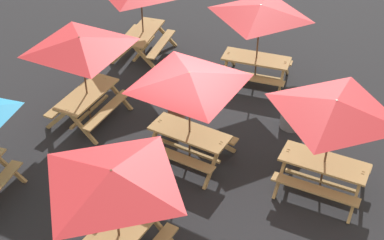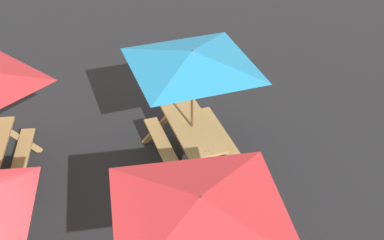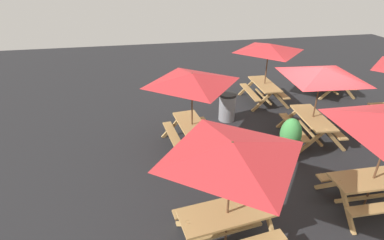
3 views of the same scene
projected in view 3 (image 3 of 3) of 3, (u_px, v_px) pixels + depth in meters
name	position (u px, v px, depth m)	size (l,w,h in m)	color
ground_plane	(300.00, 140.00, 9.28)	(27.01, 27.01, 0.00)	#232326
picnic_table_1	(192.00, 84.00, 8.04)	(2.21, 2.21, 2.34)	tan
picnic_table_2	(231.00, 158.00, 4.99)	(2.24, 2.24, 2.34)	tan
picnic_table_4	(321.00, 78.00, 8.46)	(2.82, 2.82, 2.34)	tan
picnic_table_5	(268.00, 52.00, 10.97)	(2.03, 2.03, 2.34)	tan
picnic_table_6	(331.00, 80.00, 12.51)	(1.97, 1.74, 0.81)	tan
trash_bin_gray	(227.00, 107.00, 10.30)	(0.59, 0.59, 0.98)	gray
potted_plant_0	(290.00, 138.00, 8.01)	(0.56, 0.56, 1.30)	#935138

